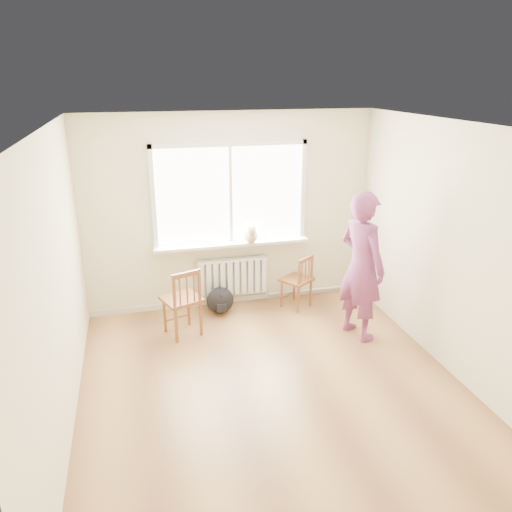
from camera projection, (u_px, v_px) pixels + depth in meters
floor at (274, 390)px, 5.27m from camera, size 4.50×4.50×0.00m
ceiling at (278, 127)px, 4.34m from camera, size 4.50×4.50×0.00m
back_wall at (230, 212)px, 6.86m from camera, size 4.00×0.01×2.70m
window at (230, 190)px, 6.73m from camera, size 2.12×0.05×1.42m
windowsill at (232, 244)px, 6.90m from camera, size 2.15×0.22×0.04m
radiator at (233, 276)px, 7.08m from camera, size 1.00×0.12×0.55m
heating_pipe at (314, 290)px, 7.52m from camera, size 1.40×0.04×0.04m
baseboard at (232, 299)px, 7.29m from camera, size 4.00×0.03×0.08m
chair_left at (183, 302)px, 6.22m from camera, size 0.57×0.55×0.91m
chair_right at (299, 282)px, 7.00m from camera, size 0.53×0.52×0.79m
person at (362, 266)px, 6.08m from camera, size 0.65×0.79×1.86m
cat at (251, 235)px, 6.83m from camera, size 0.22×0.43×0.29m
backpack at (220, 300)px, 6.91m from camera, size 0.46×0.40×0.38m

